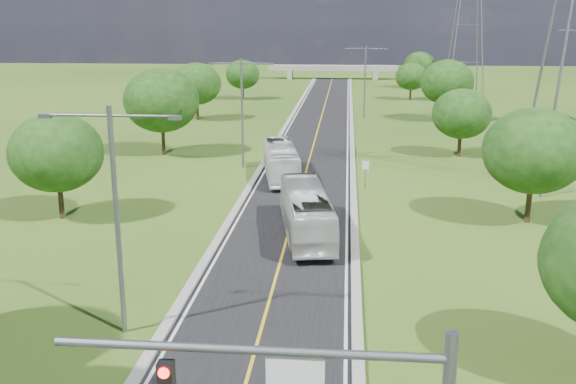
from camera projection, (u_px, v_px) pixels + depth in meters
name	position (u px, v px, depth m)	size (l,w,h in m)	color
ground	(315.00, 140.00, 74.03)	(260.00, 260.00, 0.00)	#2B4B15
road	(317.00, 131.00, 79.79)	(8.00, 150.00, 0.06)	black
curb_left	(284.00, 130.00, 80.14)	(0.50, 150.00, 0.22)	gray
curb_right	(352.00, 131.00, 79.39)	(0.50, 150.00, 0.22)	gray
speed_limit_sign	(366.00, 170.00, 51.98)	(0.55, 0.09, 2.40)	slate
overpass	(332.00, 69.00, 150.36)	(30.00, 3.00, 3.20)	gray
streetlight_near_left	(116.00, 202.00, 26.84)	(5.90, 0.25, 10.00)	slate
streetlight_mid_left	(242.00, 104.00, 58.59)	(5.90, 0.25, 10.00)	slate
streetlight_far_right	(365.00, 75.00, 89.27)	(5.90, 0.25, 10.00)	slate
power_tower_far	(468.00, 17.00, 121.02)	(9.00, 6.40, 28.00)	slate
tree_lb	(56.00, 153.00, 43.45)	(6.30, 6.30, 7.33)	black
tree_lc	(161.00, 100.00, 64.29)	(7.56, 7.56, 8.79)	black
tree_ld	(197.00, 84.00, 87.71)	(6.72, 6.72, 7.82)	black
tree_le	(243.00, 74.00, 110.74)	(5.88, 5.88, 6.84)	black
tree_rb	(534.00, 151.00, 42.48)	(6.72, 6.72, 7.82)	black
tree_rc	(462.00, 114.00, 63.89)	(5.88, 5.88, 6.84)	black
tree_rd	(447.00, 82.00, 86.56)	(7.14, 7.14, 8.30)	black
tree_re	(411.00, 76.00, 110.19)	(5.46, 5.46, 6.35)	black
tree_rf	(420.00, 65.00, 128.96)	(6.30, 6.30, 7.33)	black
bus_outbound	(306.00, 212.00, 40.54)	(2.59, 11.07, 3.08)	beige
bus_inbound	(281.00, 161.00, 55.55)	(2.52, 10.75, 3.00)	white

